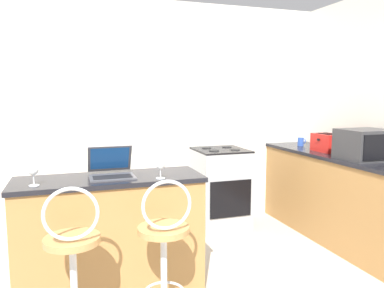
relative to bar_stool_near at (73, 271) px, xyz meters
name	(u,v)px	position (x,y,z in m)	size (l,w,h in m)	color
wall_back	(145,116)	(0.85, 1.99, 0.82)	(12.00, 0.06, 2.60)	silver
breakfast_bar	(111,236)	(0.28, 0.54, -0.01)	(1.40, 0.50, 0.93)	#9E703D
counter_right	(363,206)	(2.72, 0.57, -0.01)	(0.61, 2.82, 0.93)	#9E703D
bar_stool_near	(73,271)	(0.00, 0.00, 0.00)	(0.40, 0.40, 1.02)	silver
bar_stool_far	(164,258)	(0.57, 0.00, 0.00)	(0.40, 0.40, 1.02)	silver
laptop	(111,169)	(0.30, 0.57, 0.50)	(0.33, 0.33, 0.23)	#47474C
microwave	(365,145)	(2.68, 0.56, 0.59)	(0.45, 0.40, 0.29)	#2D2D30
toaster	(327,143)	(2.69, 1.11, 0.54)	(0.24, 0.32, 0.20)	red
stove_range	(220,189)	(1.65, 1.65, -0.02)	(0.57, 0.59, 0.93)	#9EA3A8
wine_glass_tall	(160,166)	(0.64, 0.37, 0.54)	(0.07, 0.07, 0.14)	silver
wine_glass_short	(33,171)	(-0.23, 0.43, 0.55)	(0.07, 0.07, 0.14)	silver
mug_blue	(301,142)	(2.70, 1.61, 0.50)	(0.09, 0.07, 0.10)	#2D51AD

